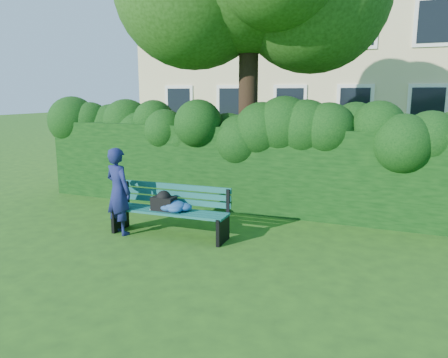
% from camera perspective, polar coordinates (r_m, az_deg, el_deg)
% --- Properties ---
extents(ground, '(80.00, 80.00, 0.00)m').
position_cam_1_polar(ground, '(7.69, -1.75, -7.77)').
color(ground, '#234A17').
rests_on(ground, ground).
extents(apartment_building, '(16.00, 8.08, 12.00)m').
position_cam_1_polar(apartment_building, '(21.11, 15.17, 20.38)').
color(apartment_building, beige).
rests_on(apartment_building, ground).
extents(hedge, '(10.00, 1.00, 1.80)m').
position_cam_1_polar(hedge, '(9.45, 3.76, 1.44)').
color(hedge, black).
rests_on(hedge, ground).
extents(park_bench, '(2.15, 0.64, 0.89)m').
position_cam_1_polar(park_bench, '(7.77, -6.99, -3.77)').
color(park_bench, '#0E4A46').
rests_on(park_bench, ground).
extents(man_reading, '(0.65, 0.53, 1.56)m').
position_cam_1_polar(man_reading, '(7.98, -13.62, -1.57)').
color(man_reading, '#161C4E').
rests_on(man_reading, ground).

